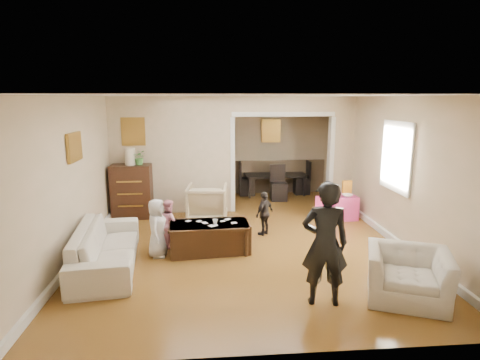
{
  "coord_description": "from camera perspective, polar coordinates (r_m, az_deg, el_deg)",
  "views": [
    {
      "loc": [
        -0.6,
        -7.02,
        2.56
      ],
      "look_at": [
        0.0,
        0.2,
        1.05
      ],
      "focal_mm": 29.46,
      "sensor_mm": 36.0,
      "label": 1
    }
  ],
  "objects": [
    {
      "name": "floor",
      "position": [
        7.5,
        0.13,
        -8.19
      ],
      "size": [
        7.0,
        7.0,
        0.0
      ],
      "primitive_type": "plane",
      "color": "olive",
      "rests_on": "ground"
    },
    {
      "name": "partition_left",
      "position": [
        8.95,
        -9.69,
        3.51
      ],
      "size": [
        2.75,
        0.18,
        2.6
      ],
      "primitive_type": "cube",
      "color": "beige",
      "rests_on": "ground"
    },
    {
      "name": "partition_right",
      "position": [
        9.43,
        14.37,
        3.72
      ],
      "size": [
        0.55,
        0.18,
        2.6
      ],
      "primitive_type": "cube",
      "color": "beige",
      "rests_on": "ground"
    },
    {
      "name": "partition_header",
      "position": [
        8.99,
        6.27,
        10.84
      ],
      "size": [
        2.22,
        0.18,
        0.35
      ],
      "primitive_type": "cube",
      "color": "beige",
      "rests_on": "partition_right"
    },
    {
      "name": "window_pane",
      "position": [
        7.48,
        21.77,
        3.17
      ],
      "size": [
        0.03,
        0.95,
        1.1
      ],
      "primitive_type": "cube",
      "color": "white",
      "rests_on": "ground"
    },
    {
      "name": "framed_art_partition",
      "position": [
        8.9,
        -15.2,
        6.79
      ],
      "size": [
        0.45,
        0.03,
        0.55
      ],
      "primitive_type": "cube",
      "color": "brown",
      "rests_on": "partition_left"
    },
    {
      "name": "framed_art_sofa_wall",
      "position": [
        6.8,
        -22.86,
        4.43
      ],
      "size": [
        0.03,
        0.55,
        0.4
      ],
      "primitive_type": "cube",
      "color": "brown"
    },
    {
      "name": "framed_art_alcove",
      "position": [
        10.63,
        4.5,
        7.1
      ],
      "size": [
        0.45,
        0.03,
        0.55
      ],
      "primitive_type": "cube",
      "color": "brown"
    },
    {
      "name": "sofa",
      "position": [
        6.47,
        -18.8,
        -9.16
      ],
      "size": [
        1.12,
        2.28,
        0.64
      ],
      "primitive_type": "imported",
      "rotation": [
        0.0,
        0.0,
        1.69
      ],
      "color": "beige",
      "rests_on": "ground"
    },
    {
      "name": "armchair_back",
      "position": [
        8.38,
        -4.74,
        -3.3
      ],
      "size": [
        0.89,
        0.92,
        0.77
      ],
      "primitive_type": "imported",
      "rotation": [
        0.0,
        0.0,
        3.05
      ],
      "color": "tan",
      "rests_on": "ground"
    },
    {
      "name": "armchair_front",
      "position": [
        5.64,
        23.11,
        -12.57
      ],
      "size": [
        1.26,
        1.19,
        0.65
      ],
      "primitive_type": "imported",
      "rotation": [
        0.0,
        0.0,
        -0.39
      ],
      "color": "beige",
      "rests_on": "ground"
    },
    {
      "name": "dresser",
      "position": [
        8.85,
        -15.37,
        -1.58
      ],
      "size": [
        0.84,
        0.47,
        1.16
      ],
      "primitive_type": "cube",
      "color": "#371C10",
      "rests_on": "ground"
    },
    {
      "name": "table_lamp",
      "position": [
        8.71,
        -15.64,
        3.29
      ],
      "size": [
        0.22,
        0.22,
        0.36
      ],
      "primitive_type": "cylinder",
      "color": "beige",
      "rests_on": "dresser"
    },
    {
      "name": "potted_plant",
      "position": [
        8.68,
        -14.34,
        3.19
      ],
      "size": [
        0.29,
        0.25,
        0.32
      ],
      "primitive_type": "imported",
      "color": "#3D7534",
      "rests_on": "dresser"
    },
    {
      "name": "coffee_table",
      "position": [
        6.76,
        -4.45,
        -8.26
      ],
      "size": [
        1.38,
        0.8,
        0.49
      ],
      "primitive_type": "cube",
      "rotation": [
        0.0,
        0.0,
        0.11
      ],
      "color": "#321B10",
      "rests_on": "ground"
    },
    {
      "name": "coffee_cup",
      "position": [
        6.62,
        -3.61,
        -6.04
      ],
      "size": [
        0.1,
        0.1,
        0.09
      ],
      "primitive_type": "imported",
      "rotation": [
        0.0,
        0.0,
        0.11
      ],
      "color": "beige",
      "rests_on": "coffee_table"
    },
    {
      "name": "play_table",
      "position": [
        8.81,
        14.58,
        -3.77
      ],
      "size": [
        0.58,
        0.58,
        0.51
      ],
      "primitive_type": "cube",
      "rotation": [
        0.0,
        0.0,
        0.09
      ],
      "color": "#D6388B",
      "rests_on": "ground"
    },
    {
      "name": "cereal_box",
      "position": [
        8.85,
        15.24,
        -1.04
      ],
      "size": [
        0.21,
        0.09,
        0.3
      ],
      "primitive_type": "cube",
      "rotation": [
        0.0,
        0.0,
        0.09
      ],
      "color": "yellow",
      "rests_on": "play_table"
    },
    {
      "name": "cyan_cup",
      "position": [
        8.66,
        14.16,
        -2.0
      ],
      "size": [
        0.08,
        0.08,
        0.08
      ],
      "primitive_type": "cylinder",
      "color": "#24A1B8",
      "rests_on": "play_table"
    },
    {
      "name": "toy_block",
      "position": [
        8.82,
        13.68,
        -1.84
      ],
      "size": [
        0.1,
        0.09,
        0.05
      ],
      "primitive_type": "cube",
      "rotation": [
        0.0,
        0.0,
        0.44
      ],
      "color": "red",
      "rests_on": "play_table"
    },
    {
      "name": "play_bowl",
      "position": [
        8.65,
        15.25,
        -2.17
      ],
      "size": [
        0.24,
        0.24,
        0.05
      ],
      "primitive_type": "imported",
      "rotation": [
        0.0,
        0.0,
        0.09
      ],
      "color": "white",
      "rests_on": "play_table"
    },
    {
      "name": "dining_table",
      "position": [
        10.69,
        4.99,
        -0.53
      ],
      "size": [
        1.7,
        1.03,
        0.58
      ],
      "primitive_type": "imported",
      "rotation": [
        0.0,
        0.0,
        0.07
      ],
      "color": "black",
      "rests_on": "ground"
    },
    {
      "name": "adult_person",
      "position": [
        5.04,
        12.19,
        -9.02
      ],
      "size": [
        0.62,
        0.45,
        1.59
      ],
      "primitive_type": "imported",
      "rotation": [
        0.0,
        0.0,
        3.01
      ],
      "color": "black",
      "rests_on": "ground"
    },
    {
      "name": "child_kneel_a",
      "position": [
        6.6,
        -11.93,
        -6.82
      ],
      "size": [
        0.34,
        0.49,
        0.97
      ],
      "primitive_type": "imported",
      "rotation": [
        0.0,
        0.0,
        1.5
      ],
      "color": "silver",
      "rests_on": "ground"
    },
    {
      "name": "child_kneel_b",
      "position": [
        7.03,
        -10.24,
        -6.16
      ],
      "size": [
        0.47,
        0.51,
        0.84
      ],
      "primitive_type": "imported",
      "rotation": [
        0.0,
        0.0,
        2.03
      ],
      "color": "pink",
      "rests_on": "ground"
    },
    {
      "name": "child_toddler",
      "position": [
        7.5,
        3.57,
        -4.84
      ],
      "size": [
        0.49,
        0.5,
        0.84
      ],
      "primitive_type": "imported",
      "rotation": [
        0.0,
        0.0,
        -2.34
      ],
      "color": "black",
      "rests_on": "ground"
    },
    {
      "name": "craft_papers",
      "position": [
        6.72,
        -3.92,
        -6.15
      ],
      "size": [
        0.89,
        0.47,
        0.0
      ],
      "color": "white",
      "rests_on": "coffee_table"
    }
  ]
}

